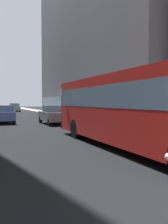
{
  "coord_description": "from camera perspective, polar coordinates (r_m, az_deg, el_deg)",
  "views": [
    {
      "loc": [
        -4.57,
        -3.09,
        1.96
      ],
      "look_at": [
        0.48,
        9.12,
        1.4
      ],
      "focal_mm": 39.61,
      "sensor_mm": 36.0,
      "label": 1
    }
  ],
  "objects": [
    {
      "name": "ground_plane",
      "position": [
        38.42,
        -15.6,
        -0.59
      ],
      "size": [
        120.0,
        120.0,
        0.0
      ],
      "primitive_type": "plane",
      "color": "black"
    },
    {
      "name": "sidewalk_right",
      "position": [
        39.5,
        -7.37,
        -0.33
      ],
      "size": [
        2.4,
        110.0,
        0.15
      ],
      "primitive_type": "cube",
      "color": "#9E9991",
      "rests_on": "ground"
    },
    {
      "name": "transit_bus",
      "position": [
        10.54,
        10.73,
        1.39
      ],
      "size": [
        2.78,
        11.53,
        3.05
      ],
      "color": "red",
      "rests_on": "ground"
    },
    {
      "name": "car_blue_hatchback",
      "position": [
        23.57,
        -18.13,
        -0.47
      ],
      "size": [
        1.72,
        4.15,
        1.62
      ],
      "color": "#4C6BB7",
      "rests_on": "ground"
    },
    {
      "name": "car_silver_sedan",
      "position": [
        49.95,
        -15.83,
        1.03
      ],
      "size": [
        1.83,
        4.57,
        1.62
      ],
      "color": "#B7BABF",
      "rests_on": "ground"
    },
    {
      "name": "car_grey_wagon",
      "position": [
        21.56,
        -6.91,
        -0.62
      ],
      "size": [
        1.85,
        4.1,
        1.62
      ],
      "color": "slate",
      "rests_on": "ground"
    }
  ]
}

